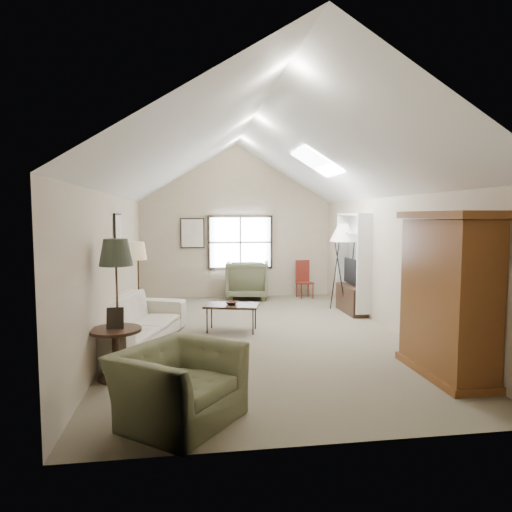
{
  "coord_description": "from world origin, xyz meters",
  "views": [
    {
      "loc": [
        -1.22,
        -7.98,
        2.15
      ],
      "look_at": [
        0.0,
        0.4,
        1.4
      ],
      "focal_mm": 32.0,
      "sensor_mm": 36.0,
      "label": 1
    }
  ],
  "objects": [
    {
      "name": "room_shell",
      "position": [
        0.0,
        0.0,
        3.21
      ],
      "size": [
        5.01,
        8.01,
        4.0
      ],
      "color": "#726851",
      "rests_on": "ground"
    },
    {
      "name": "window",
      "position": [
        0.1,
        3.96,
        1.45
      ],
      "size": [
        1.72,
        0.08,
        1.42
      ],
      "primitive_type": "cube",
      "color": "black",
      "rests_on": "room_shell"
    },
    {
      "name": "skylight",
      "position": [
        1.3,
        0.9,
        3.22
      ],
      "size": [
        0.8,
        1.2,
        0.52
      ],
      "primitive_type": null,
      "color": "white",
      "rests_on": "room_shell"
    },
    {
      "name": "wall_art",
      "position": [
        -1.88,
        1.94,
        1.73
      ],
      "size": [
        1.97,
        3.71,
        0.88
      ],
      "color": "black",
      "rests_on": "room_shell"
    },
    {
      "name": "armoire",
      "position": [
        2.18,
        -2.4,
        1.1
      ],
      "size": [
        0.6,
        1.5,
        2.2
      ],
      "primitive_type": "cube",
      "color": "brown",
      "rests_on": "ground"
    },
    {
      "name": "tv_alcove",
      "position": [
        2.34,
        1.6,
        1.15
      ],
      "size": [
        0.32,
        1.3,
        2.1
      ],
      "primitive_type": "cube",
      "color": "white",
      "rests_on": "ground"
    },
    {
      "name": "media_console",
      "position": [
        2.32,
        1.6,
        0.3
      ],
      "size": [
        0.34,
        1.18,
        0.6
      ],
      "primitive_type": "cube",
      "color": "#382316",
      "rests_on": "ground"
    },
    {
      "name": "tv_panel",
      "position": [
        2.32,
        1.6,
        0.92
      ],
      "size": [
        0.05,
        0.9,
        0.55
      ],
      "primitive_type": "cube",
      "color": "black",
      "rests_on": "media_console"
    },
    {
      "name": "sofa",
      "position": [
        -2.2,
        -0.31,
        0.39
      ],
      "size": [
        1.79,
        2.88,
        0.79
      ],
      "primitive_type": "imported",
      "rotation": [
        0.0,
        0.0,
        1.27
      ],
      "color": "beige",
      "rests_on": "ground"
    },
    {
      "name": "armchair_near",
      "position": [
        -1.36,
        -3.29,
        0.39
      ],
      "size": [
        1.56,
        1.58,
        0.77
      ],
      "primitive_type": "imported",
      "rotation": [
        0.0,
        0.0,
        0.89
      ],
      "color": "#676A4A",
      "rests_on": "ground"
    },
    {
      "name": "armchair_far",
      "position": [
        0.25,
        3.7,
        0.5
      ],
      "size": [
        1.22,
        1.24,
        0.99
      ],
      "primitive_type": "imported",
      "rotation": [
        0.0,
        0.0,
        2.99
      ],
      "color": "#666848",
      "rests_on": "ground"
    },
    {
      "name": "coffee_table",
      "position": [
        -0.47,
        0.35,
        0.25
      ],
      "size": [
        1.09,
        0.78,
        0.5
      ],
      "primitive_type": "cube",
      "rotation": [
        0.0,
        0.0,
        -0.25
      ],
      "color": "#3A2418",
      "rests_on": "ground"
    },
    {
      "name": "bowl",
      "position": [
        -0.47,
        0.35,
        0.53
      ],
      "size": [
        0.29,
        0.29,
        0.06
      ],
      "primitive_type": "imported",
      "rotation": [
        0.0,
        0.0,
        -0.25
      ],
      "color": "#381E17",
      "rests_on": "coffee_table"
    },
    {
      "name": "side_table",
      "position": [
        -2.2,
        -1.91,
        0.34
      ],
      "size": [
        0.84,
        0.84,
        0.67
      ],
      "primitive_type": "cylinder",
      "rotation": [
        0.0,
        0.0,
        -0.3
      ],
      "color": "#362216",
      "rests_on": "ground"
    },
    {
      "name": "side_chair",
      "position": [
        1.75,
        3.53,
        0.49
      ],
      "size": [
        0.43,
        0.43,
        0.98
      ],
      "primitive_type": "cube",
      "rotation": [
        0.0,
        0.0,
        0.14
      ],
      "color": "maroon",
      "rests_on": "ground"
    },
    {
      "name": "tripod_lamp",
      "position": [
        2.2,
        1.9,
        1.0
      ],
      "size": [
        0.68,
        0.68,
        2.01
      ],
      "primitive_type": null,
      "rotation": [
        0.0,
        0.0,
        -0.18
      ],
      "color": "white",
      "rests_on": "ground"
    },
    {
      "name": "dark_lamp",
      "position": [
        -2.2,
        -1.71,
        0.94
      ],
      "size": [
        0.56,
        0.56,
        1.88
      ],
      "primitive_type": null,
      "rotation": [
        0.0,
        0.0,
        -0.3
      ],
      "color": "black",
      "rests_on": "ground"
    },
    {
      "name": "tan_lamp",
      "position": [
        -2.2,
        0.89,
        0.84
      ],
      "size": [
        0.42,
        0.42,
        1.69
      ],
      "primitive_type": null,
      "rotation": [
        0.0,
        0.0,
        -0.3
      ],
      "color": "tan",
      "rests_on": "ground"
    }
  ]
}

